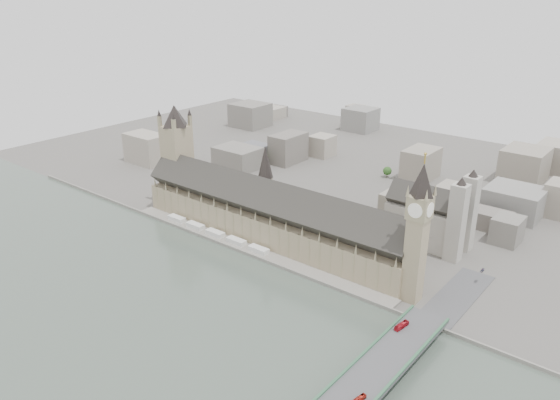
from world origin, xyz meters
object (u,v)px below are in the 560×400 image
Objects in this scene: westminster_bridge at (372,380)px; car_approach at (482,270)px; red_bus_north at (402,325)px; victoria_tower at (177,151)px; elizabeth_tower at (418,224)px; westminster_abbey at (431,218)px; red_bus_south at (359,399)px; palace_of_westminster at (270,215)px.

car_approach is at bearing 87.48° from westminster_bridge.
red_bus_north is 101.64m from car_approach.
victoria_tower reaches higher than red_bus_north.
car_approach is (13.44, 100.74, -0.92)m from red_bus_north.
red_bus_north is at bearing -70.72° from elizabeth_tower.
victoria_tower is at bearing -163.50° from westminster_abbey.
elizabeth_tower is 111.81m from westminster_bridge.
car_approach is (0.89, 171.64, -0.59)m from red_bus_south.
palace_of_westminster reaches higher than westminster_bridge.
palace_of_westminster is 173.64m from car_approach.
westminster_bridge is at bearing -74.36° from westminster_abbey.
red_bus_north is at bearing 110.04° from red_bus_south.
elizabeth_tower is at bearing -72.71° from westminster_abbey.
westminster_bridge is (24.00, -95.50, -52.96)m from elizabeth_tower.
westminster_bridge is at bearing -33.49° from palace_of_westminster.
victoria_tower is at bearing 176.04° from elizabeth_tower.
westminster_abbey is (-51.08, 182.50, 19.96)m from westminster_bridge.
westminster_abbey is at bearing 115.34° from red_bus_south.
red_bus_north is at bearing -98.86° from car_approach.
westminster_abbey reaches higher than westminster_bridge.
victoria_tower is 19.65× the size of car_approach.
red_bus_south is (167.60, -131.34, -11.13)m from palace_of_westminster.
palace_of_westminster is 0.82× the size of westminster_bridge.
palace_of_westminster is 142.94m from elizabeth_tower.
westminster_abbey reaches higher than car_approach.
victoria_tower is 288.25m from red_bus_north.
elizabeth_tower is 1.07× the size of victoria_tower.
red_bus_north is (277.05, -66.74, -43.30)m from victoria_tower.
westminster_abbey reaches higher than palace_of_westminster.
westminster_bridge is 147.76m from car_approach.
victoria_tower is at bearing -174.59° from car_approach.
westminster_abbey is 5.71× the size of red_bus_north.
victoria_tower reaches higher than red_bus_south.
westminster_abbey is 13.36× the size of car_approach.
westminster_bridge is at bearing -21.78° from victoria_tower.
westminster_abbey is (110.92, 75.30, 2.38)m from palace_of_westminster.
car_approach is at bearing 13.45° from palace_of_westminster.
westminster_bridge is 25.60m from red_bus_south.
palace_of_westminster is 134.09m from westminster_abbey.
elizabeth_tower is 0.33× the size of westminster_bridge.
westminster_abbey is at bearing 34.17° from palace_of_westminster.
palace_of_westminster is 213.22m from red_bus_south.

